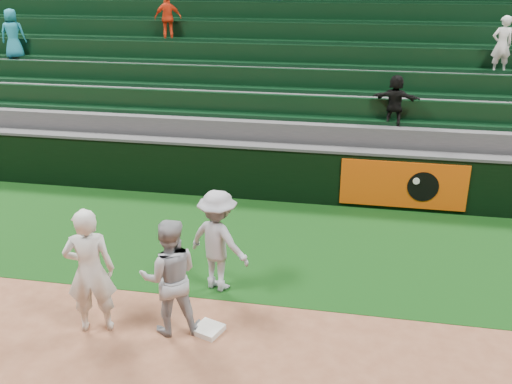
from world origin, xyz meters
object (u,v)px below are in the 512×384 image
(first_base, at_px, (208,329))
(first_baseman, at_px, (90,271))
(baserunner, at_px, (170,277))
(base_coach, at_px, (218,241))

(first_base, distance_m, first_baseman, 1.85)
(baserunner, bearing_deg, first_base, 164.24)
(first_baseman, xyz_separation_m, base_coach, (1.47, 1.42, -0.09))
(first_baseman, relative_size, baserunner, 1.09)
(baserunner, xyz_separation_m, base_coach, (0.37, 1.24, -0.02))
(first_baseman, bearing_deg, base_coach, -155.11)
(first_baseman, relative_size, base_coach, 1.12)
(base_coach, bearing_deg, first_baseman, 66.97)
(first_base, relative_size, baserunner, 0.21)
(first_base, xyz_separation_m, baserunner, (-0.52, -0.03, 0.82))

